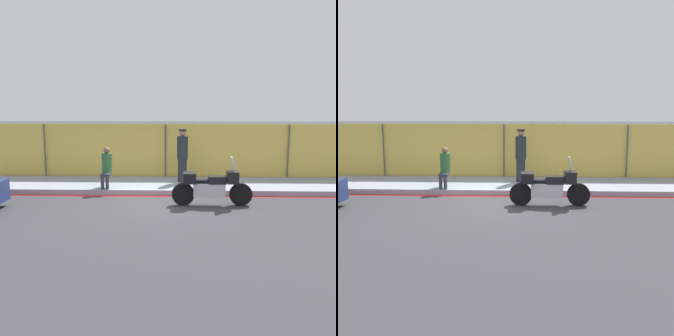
{
  "view_description": "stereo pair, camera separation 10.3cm",
  "coord_description": "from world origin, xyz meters",
  "views": [
    {
      "loc": [
        0.58,
        -11.15,
        2.89
      ],
      "look_at": [
        0.18,
        1.17,
        0.91
      ],
      "focal_mm": 42.0,
      "sensor_mm": 36.0,
      "label": 1
    },
    {
      "loc": [
        0.69,
        -11.15,
        2.89
      ],
      "look_at": [
        0.18,
        1.17,
        0.91
      ],
      "focal_mm": 42.0,
      "sensor_mm": 36.0,
      "label": 2
    }
  ],
  "objects": [
    {
      "name": "storefront_fence",
      "position": [
        -0.0,
        3.76,
        1.09
      ],
      "size": [
        32.71,
        0.17,
        2.19
      ],
      "color": "gold",
      "rests_on": "ground_plane"
    },
    {
      "name": "ground_plane",
      "position": [
        0.0,
        0.0,
        0.0
      ],
      "size": [
        120.0,
        120.0,
        0.0
      ],
      "primitive_type": "plane",
      "color": "#38383D"
    },
    {
      "name": "curb_paint_stripe",
      "position": [
        0.0,
        1.11,
        0.0
      ],
      "size": [
        34.43,
        0.18,
        0.01
      ],
      "color": "red",
      "rests_on": "ground_plane"
    },
    {
      "name": "motorcycle",
      "position": [
        1.47,
        0.03,
        0.57
      ],
      "size": [
        2.33,
        0.51,
        1.43
      ],
      "rotation": [
        0.0,
        0.0,
        0.01
      ],
      "color": "black",
      "rests_on": "ground_plane"
    },
    {
      "name": "officer_standing",
      "position": [
        0.65,
        2.68,
        1.14
      ],
      "size": [
        0.39,
        0.39,
        1.88
      ],
      "color": "#1E2328",
      "rests_on": "sidewalk"
    },
    {
      "name": "person_seated_on_curb",
      "position": [
        -1.88,
        1.67,
        0.92
      ],
      "size": [
        0.34,
        0.67,
        1.34
      ],
      "color": "#2D3342",
      "rests_on": "sidewalk"
    },
    {
      "name": "sidewalk",
      "position": [
        0.0,
        2.44,
        0.09
      ],
      "size": [
        34.43,
        2.48,
        0.18
      ],
      "color": "#8E93A3",
      "rests_on": "ground_plane"
    }
  ]
}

